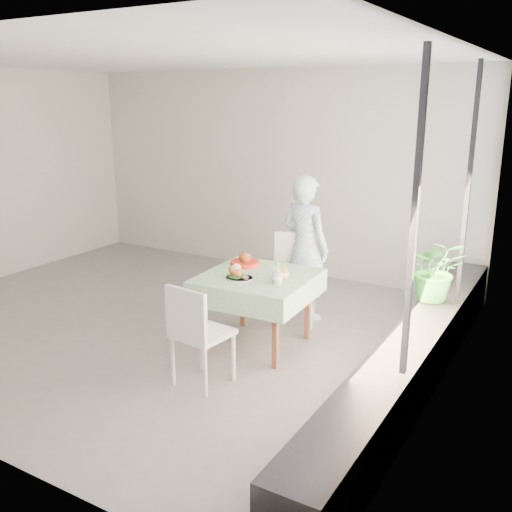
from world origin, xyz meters
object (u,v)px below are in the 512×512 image
Objects in this scene: potted_plant at (436,270)px; chair_far at (294,295)px; diner at (305,248)px; juice_cup_orange at (284,273)px; chair_near at (202,353)px; cafe_table at (258,302)px; main_dish at (238,274)px.

chair_far is at bearing -177.45° from potted_plant.
juice_cup_orange is at bearing 115.21° from diner.
diner is at bearing 103.48° from juice_cup_orange.
potted_plant is at bearing 49.04° from chair_near.
chair_far is 0.60× the size of diner.
main_dish is (-0.11, -0.20, 0.33)m from cafe_table.
diner reaches higher than potted_plant.
cafe_table is at bearing -174.37° from juice_cup_orange.
chair_near is 2.39m from potted_plant.
main_dish is (-0.17, -1.14, -0.02)m from diner.
cafe_table is 0.78m from chair_far.
main_dish is at bearing 97.31° from chair_near.
chair_near is (-0.03, -1.70, -0.02)m from chair_far.
juice_cup_orange reaches higher than chair_far.
diner is 1.15m from main_dish.
potted_plant is at bearing 32.30° from main_dish.
potted_plant is at bearing 28.67° from cafe_table.
cafe_table is 1.76m from potted_plant.
main_dish is 0.45m from juice_cup_orange.
main_dish is at bearing 93.41° from diner.
cafe_table is at bearing 61.17° from main_dish.
chair_far is (0.01, 0.76, -0.16)m from cafe_table.
potted_plant reaches higher than chair_near.
cafe_table is at bearing 89.11° from chair_near.
potted_plant is (1.62, 1.03, 0.03)m from main_dish.
cafe_table is 0.95m from chair_near.
chair_far is 1.70m from chair_near.
diner reaches higher than juice_cup_orange.
chair_far is 1.08m from main_dish.
cafe_table is 3.86× the size of main_dish.
diner reaches higher than main_dish.
main_dish is at bearing -118.83° from cafe_table.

